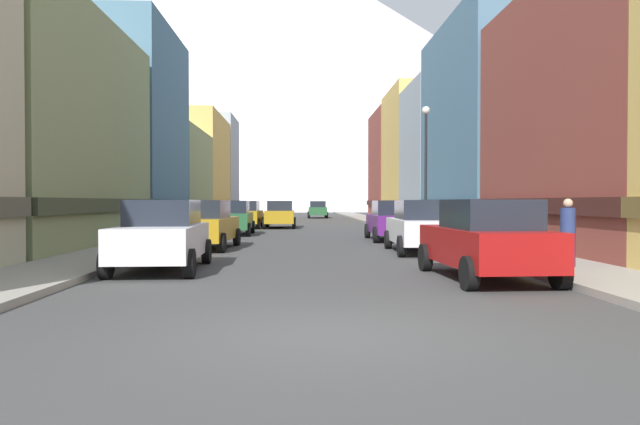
{
  "coord_description": "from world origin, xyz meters",
  "views": [
    {
      "loc": [
        -0.35,
        -7.68,
        1.74
      ],
      "look_at": [
        0.95,
        29.04,
        1.06
      ],
      "focal_mm": 33.36,
      "sensor_mm": 36.0,
      "label": 1
    }
  ],
  "objects": [
    {
      "name": "car_right_1",
      "position": [
        3.8,
        12.25,
        0.9
      ],
      "size": [
        2.15,
        4.44,
        1.78
      ],
      "color": "silver",
      "rests_on": "ground"
    },
    {
      "name": "storefront_left_3",
      "position": [
        -11.0,
        36.62,
        3.38
      ],
      "size": [
        7.29,
        10.48,
        7.02
      ],
      "color": "#8C9966",
      "rests_on": "ground"
    },
    {
      "name": "mountain_backdrop",
      "position": [
        -24.72,
        260.0,
        63.82
      ],
      "size": [
        352.56,
        352.56,
        127.64
      ],
      "primitive_type": "cone",
      "color": "silver",
      "rests_on": "ground"
    },
    {
      "name": "storefront_right_4",
      "position": [
        11.15,
        43.75,
        5.54
      ],
      "size": [
        7.6,
        9.91,
        11.43
      ],
      "color": "#D8B259",
      "rests_on": "ground"
    },
    {
      "name": "storefront_right_5",
      "position": [
        11.99,
        54.44,
        5.37
      ],
      "size": [
        9.29,
        10.34,
        11.09
      ],
      "color": "brown",
      "rests_on": "ground"
    },
    {
      "name": "potted_plant_0",
      "position": [
        7.0,
        16.15,
        0.6
      ],
      "size": [
        0.55,
        0.55,
        0.83
      ],
      "color": "gray",
      "rests_on": "sidewalk_right"
    },
    {
      "name": "car_left_3",
      "position": [
        -3.8,
        31.17,
        0.9
      ],
      "size": [
        2.16,
        4.44,
        1.78
      ],
      "color": "#B28419",
      "rests_on": "ground"
    },
    {
      "name": "car_left_1",
      "position": [
        -3.8,
        14.09,
        0.9
      ],
      "size": [
        2.25,
        4.48,
        1.78
      ],
      "color": "#B28419",
      "rests_on": "ground"
    },
    {
      "name": "storefront_left_5",
      "position": [
        -12.03,
        59.39,
        5.41
      ],
      "size": [
        9.35,
        8.71,
        11.17
      ],
      "color": "#99A5B2",
      "rests_on": "ground"
    },
    {
      "name": "storefront_right_3",
      "position": [
        11.91,
        34.65,
        4.9
      ],
      "size": [
        9.13,
        8.26,
        10.14
      ],
      "color": "#99A5B2",
      "rests_on": "ground"
    },
    {
      "name": "car_driving_1",
      "position": [
        -1.6,
        31.36,
        0.9
      ],
      "size": [
        2.06,
        4.4,
        1.78
      ],
      "color": "#B28419",
      "rests_on": "ground"
    },
    {
      "name": "ground_plane",
      "position": [
        0.0,
        0.0,
        0.0
      ],
      "size": [
        400.0,
        400.0,
        0.0
      ],
      "primitive_type": "plane",
      "color": "#3D3D3D"
    },
    {
      "name": "storefront_right_2",
      "position": [
        11.85,
        24.28,
        5.54
      ],
      "size": [
        9.01,
        12.13,
        11.44
      ],
      "color": "slate",
      "rests_on": "ground"
    },
    {
      "name": "car_driving_0",
      "position": [
        1.6,
        54.68,
        0.9
      ],
      "size": [
        2.06,
        4.4,
        1.78
      ],
      "color": "#265933",
      "rests_on": "ground"
    },
    {
      "name": "trash_bin_right",
      "position": [
        6.35,
        9.65,
        0.64
      ],
      "size": [
        0.59,
        0.59,
        0.98
      ],
      "color": "#4C5156",
      "rests_on": "sidewalk_right"
    },
    {
      "name": "pedestrian_0",
      "position": [
        6.25,
        6.65,
        0.92
      ],
      "size": [
        0.36,
        0.36,
        1.66
      ],
      "color": "navy",
      "rests_on": "sidewalk_right"
    },
    {
      "name": "car_right_2",
      "position": [
        3.8,
        18.61,
        0.9
      ],
      "size": [
        2.08,
        4.41,
        1.78
      ],
      "color": "#591E72",
      "rests_on": "ground"
    },
    {
      "name": "car_left_0",
      "position": [
        -3.8,
        7.42,
        0.9
      ],
      "size": [
        2.22,
        4.47,
        1.78
      ],
      "color": "silver",
      "rests_on": "ground"
    },
    {
      "name": "streetlamp_right",
      "position": [
        5.35,
        18.83,
        3.99
      ],
      "size": [
        0.36,
        0.36,
        5.86
      ],
      "color": "black",
      "rests_on": "sidewalk_right"
    },
    {
      "name": "potted_plant_2",
      "position": [
        7.0,
        10.36,
        0.58
      ],
      "size": [
        0.47,
        0.47,
        0.84
      ],
      "color": "brown",
      "rests_on": "sidewalk_right"
    },
    {
      "name": "storefront_left_2",
      "position": [
        -12.31,
        26.44,
        5.57
      ],
      "size": [
        9.93,
        9.75,
        11.5
      ],
      "color": "slate",
      "rests_on": "ground"
    },
    {
      "name": "sidewalk_right",
      "position": [
        6.25,
        35.0,
        0.07
      ],
      "size": [
        2.5,
        100.0,
        0.15
      ],
      "primitive_type": "cube",
      "color": "gray",
      "rests_on": "ground"
    },
    {
      "name": "car_right_0",
      "position": [
        3.8,
        5.35,
        0.9
      ],
      "size": [
        2.24,
        4.48,
        1.78
      ],
      "color": "#9E1111",
      "rests_on": "ground"
    },
    {
      "name": "car_left_2",
      "position": [
        -3.8,
        23.28,
        0.9
      ],
      "size": [
        2.11,
        4.42,
        1.78
      ],
      "color": "#265933",
      "rests_on": "ground"
    },
    {
      "name": "pedestrian_1",
      "position": [
        6.25,
        9.84,
        0.88
      ],
      "size": [
        0.36,
        0.36,
        1.59
      ],
      "color": "navy",
      "rests_on": "sidewalk_right"
    },
    {
      "name": "sidewalk_left",
      "position": [
        -6.25,
        35.0,
        0.07
      ],
      "size": [
        2.5,
        100.0,
        0.15
      ],
      "primitive_type": "cube",
      "color": "gray",
      "rests_on": "ground"
    },
    {
      "name": "storefront_left_4",
      "position": [
        -10.62,
        48.32,
        4.7
      ],
      "size": [
        6.54,
        12.73,
        9.72
      ],
      "color": "#D8B259",
      "rests_on": "ground"
    }
  ]
}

